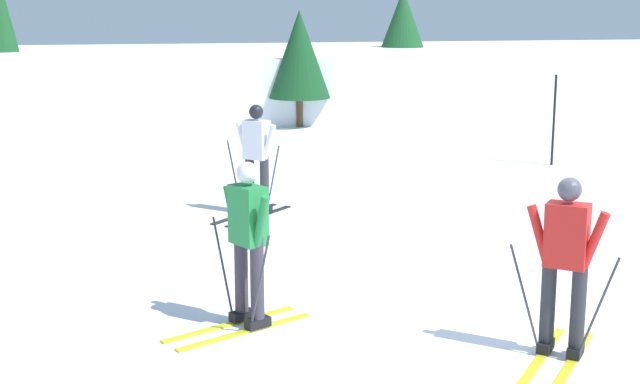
# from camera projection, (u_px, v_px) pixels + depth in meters

# --- Properties ---
(ground_plane) EXTENTS (120.00, 120.00, 0.00)m
(ground_plane) POSITION_uv_depth(u_px,v_px,m) (503.00, 315.00, 9.65)
(ground_plane) COLOR white
(far_snow_ridge) EXTENTS (80.00, 7.92, 1.76)m
(far_snow_ridge) POSITION_uv_depth(u_px,v_px,m) (267.00, 80.00, 27.37)
(far_snow_ridge) COLOR white
(far_snow_ridge) RESTS_ON ground
(skier_white) EXTENTS (1.37, 1.42, 1.71)m
(skier_white) POSITION_uv_depth(u_px,v_px,m) (256.00, 156.00, 13.99)
(skier_white) COLOR black
(skier_white) RESTS_ON ground
(skier_red) EXTENTS (1.28, 1.49, 1.71)m
(skier_red) POSITION_uv_depth(u_px,v_px,m) (565.00, 262.00, 8.37)
(skier_red) COLOR gold
(skier_red) RESTS_ON ground
(skier_green) EXTENTS (1.58, 1.09, 1.71)m
(skier_green) POSITION_uv_depth(u_px,v_px,m) (248.00, 240.00, 9.15)
(skier_green) COLOR gold
(skier_green) RESTS_ON ground
(trail_marker_pole) EXTENTS (0.05, 0.05, 1.82)m
(trail_marker_pole) POSITION_uv_depth(u_px,v_px,m) (554.00, 120.00, 18.15)
(trail_marker_pole) COLOR black
(trail_marker_pole) RESTS_ON ground
(conifer_far_left) EXTENTS (1.43, 1.43, 4.15)m
(conifer_far_left) POSITION_uv_depth(u_px,v_px,m) (1.00, 31.00, 26.44)
(conifer_far_left) COLOR #513823
(conifer_far_left) RESTS_ON ground
(conifer_far_right) EXTENTS (2.18, 2.18, 3.61)m
(conifer_far_right) POSITION_uv_depth(u_px,v_px,m) (403.00, 36.00, 29.01)
(conifer_far_right) COLOR #513823
(conifer_far_right) RESTS_ON ground
(conifer_far_centre) EXTENTS (1.60, 1.60, 3.02)m
(conifer_far_centre) POSITION_uv_depth(u_px,v_px,m) (299.00, 54.00, 23.37)
(conifer_far_centre) COLOR #513823
(conifer_far_centre) RESTS_ON ground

